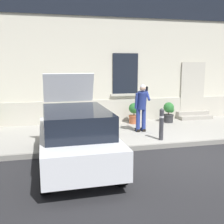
{
  "coord_description": "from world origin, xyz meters",
  "views": [
    {
      "loc": [
        -4.0,
        -6.63,
        2.59
      ],
      "look_at": [
        -1.98,
        1.6,
        1.1
      ],
      "focal_mm": 43.59,
      "sensor_mm": 36.0,
      "label": 1
    }
  ],
  "objects_px": {
    "bollard_near_person": "(161,123)",
    "planter_charcoal": "(169,112)",
    "planter_olive": "(67,115)",
    "planter_terracotta": "(134,113)",
    "hatchback_car_white": "(75,136)",
    "person_on_phone": "(142,105)"
  },
  "relations": [
    {
      "from": "planter_charcoal",
      "to": "planter_olive",
      "type": "bearing_deg",
      "value": 175.62
    },
    {
      "from": "bollard_near_person",
      "to": "planter_terracotta",
      "type": "xyz_separation_m",
      "value": [
        -0.06,
        2.62,
        -0.11
      ]
    },
    {
      "from": "bollard_near_person",
      "to": "person_on_phone",
      "type": "xyz_separation_m",
      "value": [
        -0.27,
        1.17,
        0.44
      ]
    },
    {
      "from": "bollard_near_person",
      "to": "planter_charcoal",
      "type": "distance_m",
      "value": 2.86
    },
    {
      "from": "bollard_near_person",
      "to": "planter_charcoal",
      "type": "xyz_separation_m",
      "value": [
        1.44,
        2.47,
        -0.11
      ]
    },
    {
      "from": "person_on_phone",
      "to": "planter_charcoal",
      "type": "xyz_separation_m",
      "value": [
        1.7,
        1.3,
        -0.54
      ]
    },
    {
      "from": "bollard_near_person",
      "to": "planter_terracotta",
      "type": "distance_m",
      "value": 2.63
    },
    {
      "from": "person_on_phone",
      "to": "planter_olive",
      "type": "height_order",
      "value": "person_on_phone"
    },
    {
      "from": "planter_charcoal",
      "to": "planter_terracotta",
      "type": "bearing_deg",
      "value": 174.11
    },
    {
      "from": "bollard_near_person",
      "to": "planter_olive",
      "type": "xyz_separation_m",
      "value": [
        -2.82,
        2.8,
        -0.11
      ]
    },
    {
      "from": "planter_charcoal",
      "to": "hatchback_car_white",
      "type": "bearing_deg",
      "value": -139.5
    },
    {
      "from": "person_on_phone",
      "to": "planter_olive",
      "type": "xyz_separation_m",
      "value": [
        -2.55,
        1.62,
        -0.54
      ]
    },
    {
      "from": "bollard_near_person",
      "to": "planter_olive",
      "type": "distance_m",
      "value": 3.97
    },
    {
      "from": "bollard_near_person",
      "to": "planter_charcoal",
      "type": "relative_size",
      "value": 1.22
    },
    {
      "from": "planter_olive",
      "to": "planter_terracotta",
      "type": "height_order",
      "value": "same"
    },
    {
      "from": "hatchback_car_white",
      "to": "bollard_near_person",
      "type": "xyz_separation_m",
      "value": [
        2.92,
        1.25,
        -0.09
      ]
    },
    {
      "from": "bollard_near_person",
      "to": "hatchback_car_white",
      "type": "bearing_deg",
      "value": -156.86
    },
    {
      "from": "bollard_near_person",
      "to": "planter_charcoal",
      "type": "bearing_deg",
      "value": 59.85
    },
    {
      "from": "planter_olive",
      "to": "person_on_phone",
      "type": "bearing_deg",
      "value": -32.51
    },
    {
      "from": "planter_terracotta",
      "to": "planter_charcoal",
      "type": "height_order",
      "value": "same"
    },
    {
      "from": "bollard_near_person",
      "to": "planter_terracotta",
      "type": "bearing_deg",
      "value": 91.23
    },
    {
      "from": "bollard_near_person",
      "to": "planter_terracotta",
      "type": "relative_size",
      "value": 1.22
    }
  ]
}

